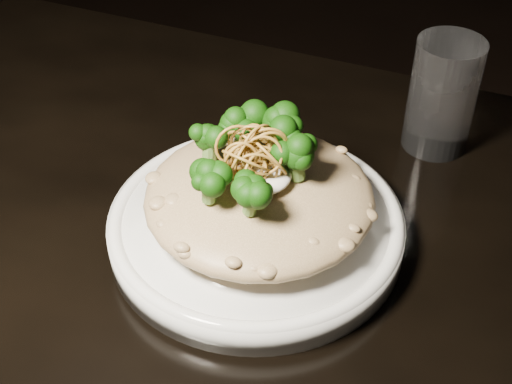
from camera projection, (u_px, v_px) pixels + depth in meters
table at (257, 363)px, 0.64m from camera, size 1.10×0.80×0.75m
plate at (256, 228)px, 0.63m from camera, size 0.26×0.26×0.03m
risotto at (260, 197)px, 0.61m from camera, size 0.20×0.20×0.04m
broccoli at (252, 155)px, 0.58m from camera, size 0.13×0.13×0.05m
cheese at (260, 175)px, 0.59m from camera, size 0.05×0.05×0.01m
shallots at (253, 148)px, 0.57m from camera, size 0.06×0.06×0.04m
drinking_glass at (442, 95)px, 0.71m from camera, size 0.07×0.07×0.12m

